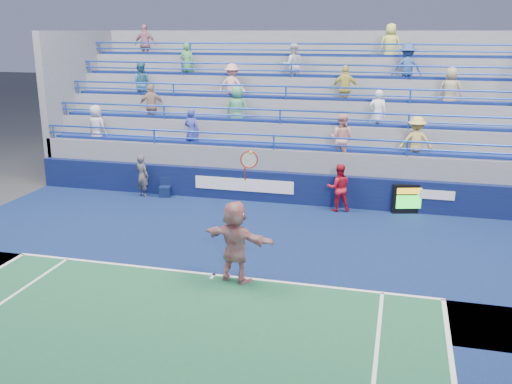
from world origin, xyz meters
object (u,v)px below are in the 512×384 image
(tennis_player, at_px, (235,241))
(line_judge, at_px, (142,176))
(serve_speed_board, at_px, (414,199))
(judge_chair, at_px, (165,191))
(ball_girl, at_px, (339,188))

(tennis_player, distance_m, line_judge, 8.16)
(serve_speed_board, bearing_deg, line_judge, -177.77)
(tennis_player, relative_size, line_judge, 2.09)
(serve_speed_board, relative_size, judge_chair, 2.03)
(serve_speed_board, bearing_deg, judge_chair, -178.58)
(judge_chair, distance_m, ball_girl, 6.33)
(serve_speed_board, bearing_deg, ball_girl, -172.11)
(judge_chair, distance_m, tennis_player, 7.82)
(judge_chair, bearing_deg, tennis_player, -54.33)
(tennis_player, distance_m, ball_girl, 6.45)
(line_judge, bearing_deg, ball_girl, -157.77)
(serve_speed_board, height_order, ball_girl, ball_girl)
(line_judge, relative_size, ball_girl, 0.96)
(line_judge, bearing_deg, judge_chair, -147.10)
(ball_girl, bearing_deg, tennis_player, 58.16)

